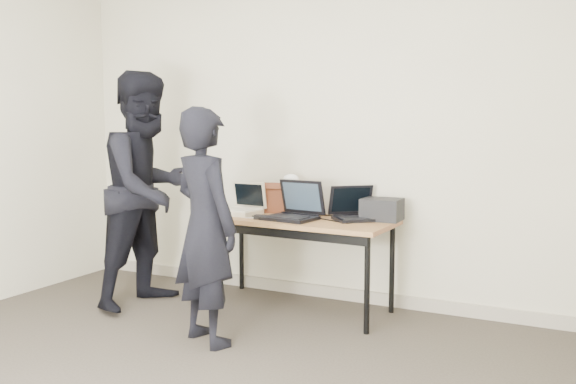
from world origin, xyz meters
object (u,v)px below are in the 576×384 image
Objects in this scene: desk at (296,226)px; laptop_beige at (242,208)px; leather_satchel at (288,198)px; equipment_box at (382,209)px; person_typist at (205,226)px; person_observer at (148,190)px; laptop_right at (355,212)px; laptop_center at (294,210)px.

desk is 0.51m from laptop_beige.
equipment_box is at bearing -4.77° from leather_satchel.
person_typist is (-0.06, -1.11, -0.08)m from leather_satchel.
laptop_beige reaches higher than equipment_box.
leather_satchel reaches higher than desk.
laptop_beige is 1.21× the size of equipment_box.
desk is 0.83× the size of person_observer.
desk is at bearing 159.72° from laptop_right.
person_typist is at bearing -128.84° from equipment_box.
laptop_center is 0.47m from laptop_right.
laptop_center is 1.49× the size of equipment_box.
desk is 4.44× the size of laptop_beige.
leather_satchel is at bearing -70.15° from person_typist.
person_typist is at bearing -101.80° from desk.
laptop_right is at bearing 22.67° from desk.
laptop_right is 1.65m from person_observer.
laptop_center reaches higher than desk.
person_typist is 0.83× the size of person_observer.
person_typist is 1.03m from person_observer.
laptop_center is 0.89× the size of laptop_right.
person_observer is (-0.88, 0.51, 0.16)m from person_typist.
laptop_right is at bearing 13.75° from laptop_beige.
person_observer is at bearing -161.93° from equipment_box.
laptop_center is (0.50, -0.05, 0.02)m from laptop_beige.
laptop_beige is at bearing -171.47° from equipment_box.
laptop_beige is at bearing -51.16° from person_typist.
person_observer is (-1.12, -0.38, 0.27)m from desk.
laptop_beige reaches higher than laptop_right.
laptop_center is 0.89m from person_typist.
desk is 1.21m from person_observer.
leather_satchel is 1.28× the size of equipment_box.
desk is at bearing -54.07° from leather_satchel.
person_observer is at bearing -154.53° from laptop_center.
laptop_center is 0.28× the size of person_typist.
desk is at bearing -63.47° from person_observer.
leather_satchel is (0.32, 0.20, 0.08)m from laptop_beige.
laptop_right is at bearing -9.18° from leather_satchel.
person_typist is (0.26, -0.91, 0.00)m from laptop_beige.
laptop_beige is at bearing -149.47° from leather_satchel.
desk is 3.22× the size of laptop_right.
laptop_beige is 1.14m from equipment_box.
equipment_box is (0.20, 0.04, 0.02)m from laptop_right.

